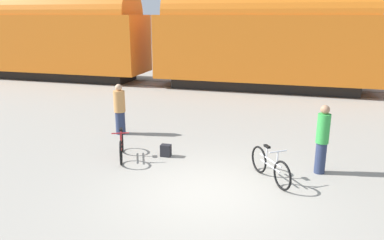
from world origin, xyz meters
name	(u,v)px	position (x,y,z in m)	size (l,w,h in m)	color
ground_plane	(206,192)	(0.00, 0.00, 0.00)	(80.00, 80.00, 0.00)	gray
freight_train	(265,37)	(0.00, 12.55, 2.75)	(36.32, 3.00, 5.25)	black
rail_near	(261,92)	(0.00, 11.83, 0.01)	(48.32, 0.07, 0.01)	#4C4238
rail_far	(263,87)	(0.00, 13.27, 0.01)	(48.32, 0.07, 0.01)	#4C4238
bicycle_maroon	(121,146)	(-2.74, 1.40, 0.35)	(0.73, 1.53, 0.82)	black
bicycle_silver	(270,166)	(1.31, 1.03, 0.36)	(1.05, 1.42, 0.85)	black
person_in_green	(322,139)	(2.48, 1.84, 0.89)	(0.31, 0.31, 1.75)	#283351
person_in_tan	(120,109)	(-3.77, 3.41, 0.83)	(0.37, 0.37, 1.67)	#283351
backpack	(166,151)	(-1.61, 1.85, 0.17)	(0.28, 0.20, 0.34)	black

